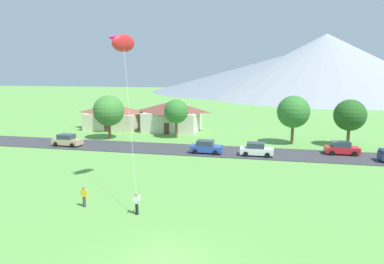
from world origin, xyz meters
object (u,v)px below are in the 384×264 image
Objects in this scene: tree_near_left at (350,115)px; tree_left_of_center at (293,112)px; watcher_person at (84,196)px; house_leftmost at (114,116)px; kite_flyer_with_kite at (124,47)px; house_left_center at (172,116)px; parked_car_tan_west_end at (67,140)px; parked_car_white_mid_west at (256,149)px; tree_right_of_center at (109,111)px; parked_car_red_east_end at (342,148)px; tree_center at (176,112)px; parked_car_blue_mid_east at (206,147)px.

tree_near_left is 7.78m from tree_left_of_center.
tree_near_left reaches higher than watcher_person.
kite_flyer_with_kite reaches higher than house_leftmost.
house_left_center is at bearing 3.36° from house_leftmost.
parked_car_tan_west_end is 24.55m from watcher_person.
kite_flyer_with_kite is at bearing 70.35° from watcher_person.
parked_car_white_mid_west is at bearing -30.28° from house_leftmost.
kite_flyer_with_kite is at bearing -124.55° from tree_left_of_center.
tree_right_of_center is at bearing 111.35° from watcher_person.
tree_left_of_center is 1.70× the size of parked_car_tan_west_end.
parked_car_tan_west_end is 38.01m from parked_car_red_east_end.
kite_flyer_with_kite is at bearing -44.13° from parked_car_tan_west_end.
parked_car_tan_west_end is 24.99m from kite_flyer_with_kite.
parked_car_blue_mid_east is (6.61, -9.62, -3.46)m from tree_center.
house_left_center is 22.64m from parked_car_white_mid_west.
parked_car_red_east_end is (10.84, 3.03, 0.00)m from parked_car_white_mid_west.
parked_car_tan_west_end and parked_car_blue_mid_east have the same top height.
tree_left_of_center is 14.90m from parked_car_blue_mid_east.
parked_car_blue_mid_east is at bearing 72.52° from kite_flyer_with_kite.
tree_near_left is 1.08× the size of tree_center.
parked_car_blue_mid_east is at bearing -0.44° from parked_car_tan_west_end.
tree_center is at bearing 176.62° from tree_left_of_center.
house_leftmost is 39.70m from parked_car_red_east_end.
tree_left_of_center reaches higher than house_leftmost.
tree_left_of_center is 29.82m from kite_flyer_with_kite.
house_leftmost is at bearing 167.46° from tree_left_of_center.
kite_flyer_with_kite reaches higher than tree_near_left.
parked_car_tan_west_end is at bearing -165.33° from tree_left_of_center.
watcher_person is (14.00, -20.16, 0.01)m from parked_car_tan_west_end.
tree_right_of_center reaches higher than tree_center.
tree_left_of_center is at bearing -12.54° from house_leftmost.
tree_left_of_center is 28.52m from tree_right_of_center.
watcher_person is at bearing -68.65° from tree_right_of_center.
parked_car_red_east_end is at bearing 9.81° from parked_car_blue_mid_east.
parked_car_tan_west_end is 20.51m from parked_car_blue_mid_east.
tree_center is 16.68m from parked_car_white_mid_west.
tree_center reaches higher than house_leftmost.
house_left_center is at bearing 153.38° from parked_car_red_east_end.
tree_center is at bearing 177.51° from tree_near_left.
tree_near_left is at bearing 47.82° from watcher_person.
parked_car_red_east_end is at bearing 43.92° from watcher_person.
parked_car_white_mid_west is at bearing -164.39° from parked_car_red_east_end.
watcher_person is at bearing -122.29° from tree_left_of_center.
tree_right_of_center is 1.65× the size of parked_car_red_east_end.
house_left_center is at bearing 133.80° from parked_car_white_mid_west.
house_left_center is 1.63× the size of tree_center.
house_left_center is 12.56m from tree_right_of_center.
kite_flyer_with_kite is at bearing -82.19° from house_left_center.
tree_center is at bearing -69.73° from house_left_center.
tree_right_of_center is 1.67× the size of parked_car_white_mid_west.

